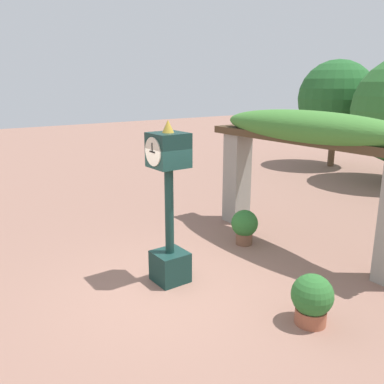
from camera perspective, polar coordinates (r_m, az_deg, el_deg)
ground_plane at (r=7.52m, az=-2.85°, el=-13.39°), size 60.00×60.00×0.00m
pedestal_clock at (r=7.24m, az=-3.22°, el=-1.90°), size 0.60×0.64×2.98m
pergola at (r=9.03m, az=15.74°, el=6.39°), size 5.44×1.13×3.03m
potted_plant_near_left at (r=6.61m, az=16.49°, el=-14.15°), size 0.64×0.64×0.80m
potted_plant_near_right at (r=9.34m, az=7.38°, el=-4.67°), size 0.61×0.61×0.80m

